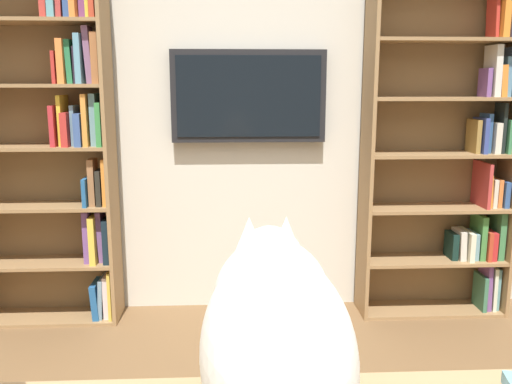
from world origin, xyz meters
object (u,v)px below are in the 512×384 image
object	(u,v)px
wall_mounted_tv	(249,96)
cat	(272,332)
bookshelf_right	(59,140)
bookshelf_left	(453,157)

from	to	relation	value
wall_mounted_tv	cat	distance (m)	2.38
bookshelf_right	cat	xyz separation A→B (m)	(-1.08, 2.26, -0.14)
wall_mounted_tv	cat	xyz separation A→B (m)	(0.04, 2.34, -0.39)
cat	bookshelf_left	bearing A→B (deg)	-119.74
bookshelf_left	cat	xyz separation A→B (m)	(1.29, 2.26, -0.03)
wall_mounted_tv	cat	world-z (taller)	wall_mounted_tv
bookshelf_left	wall_mounted_tv	size ratio (longest dim) A/B	2.17
wall_mounted_tv	cat	size ratio (longest dim) A/B	1.38
wall_mounted_tv	bookshelf_right	bearing A→B (deg)	4.34
cat	bookshelf_right	bearing A→B (deg)	-64.47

